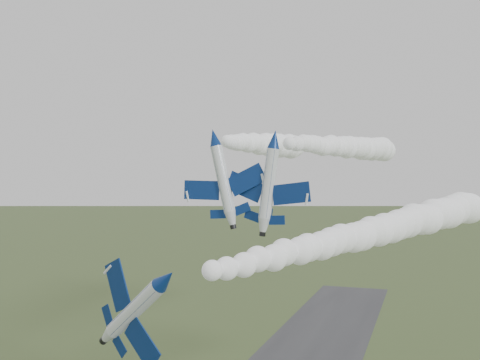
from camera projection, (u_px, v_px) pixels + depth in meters
The scene contains 6 objects.
jet_lead at pixel (165, 279), 41.37m from camera, with size 6.35×11.22×7.64m.
smoke_trail_jet_lead at pixel (381, 229), 66.72m from camera, with size 5.07×63.86×5.07m, color white, non-canonical shape.
jet_pair_left at pixel (214, 137), 69.34m from camera, with size 10.90×13.30×3.84m.
smoke_trail_jet_pair_left at pixel (270, 145), 108.29m from camera, with size 5.77×74.15×5.77m, color white, non-canonical shape.
jet_pair_right at pixel (274, 139), 67.14m from camera, with size 11.28×13.56×3.50m.
smoke_trail_jet_pair_right at pixel (352, 147), 103.81m from camera, with size 5.47×74.61×5.47m, color white, non-canonical shape.
Camera 1 is at (25.16, -45.07, 38.62)m, focal length 40.00 mm.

